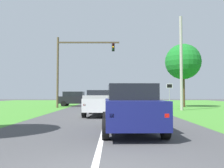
{
  "coord_description": "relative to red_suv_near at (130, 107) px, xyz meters",
  "views": [
    {
      "loc": [
        0.36,
        -4.2,
        1.53
      ],
      "look_at": [
        0.4,
        17.99,
        2.48
      ],
      "focal_mm": 38.34,
      "sensor_mm": 36.0,
      "label": 1
    }
  ],
  "objects": [
    {
      "name": "traffic_light",
      "position": [
        -5.18,
        17.4,
        4.27
      ],
      "size": [
        7.17,
        0.4,
        8.07
      ],
      "color": "brown",
      "rests_on": "ground_plane"
    },
    {
      "name": "crossing_suv_far",
      "position": [
        -5.56,
        21.23,
        -0.04
      ],
      "size": [
        4.34,
        2.21,
        1.88
      ],
      "color": "black",
      "rests_on": "ground_plane"
    },
    {
      "name": "keep_moving_sign",
      "position": [
        5.0,
        14.11,
        0.72
      ],
      "size": [
        0.6,
        0.09,
        2.71
      ],
      "color": "gray",
      "rests_on": "ground_plane"
    },
    {
      "name": "utility_pole_right",
      "position": [
        5.93,
        13.16,
        3.54
      ],
      "size": [
        0.28,
        0.28,
        9.1
      ],
      "primitive_type": "cylinder",
      "color": "#9E998E",
      "rests_on": "ground_plane"
    },
    {
      "name": "pickup_truck_lead",
      "position": [
        -1.53,
        7.47,
        -0.06
      ],
      "size": [
        2.4,
        5.45,
        1.81
      ],
      "color": "silver",
      "rests_on": "ground_plane"
    },
    {
      "name": "red_suv_near",
      "position": [
        0.0,
        0.0,
        0.0
      ],
      "size": [
        2.39,
        5.03,
        1.92
      ],
      "color": "navy",
      "rests_on": "ground_plane"
    },
    {
      "name": "oak_tree_right",
      "position": [
        7.83,
        18.93,
        4.44
      ],
      "size": [
        4.28,
        4.28,
        7.61
      ],
      "color": "#4C351E",
      "rests_on": "ground_plane"
    },
    {
      "name": "lane_centre_stripe",
      "position": [
        -1.11,
        -4.05,
        -1.01
      ],
      "size": [
        0.16,
        43.03,
        0.01
      ],
      "primitive_type": "cube",
      "color": "white",
      "rests_on": "ground_plane"
    },
    {
      "name": "ground_plane",
      "position": [
        -1.11,
        6.95,
        -1.01
      ],
      "size": [
        120.0,
        120.0,
        0.0
      ],
      "primitive_type": "plane",
      "color": "#424244"
    }
  ]
}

